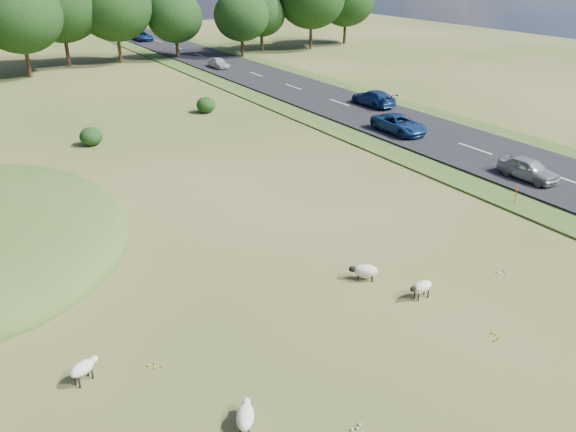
# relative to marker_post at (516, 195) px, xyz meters

# --- Properties ---
(ground) EXTENTS (160.00, 160.00, 0.00)m
(ground) POSITION_rel_marker_post_xyz_m (-14.59, 19.58, -0.60)
(ground) COLOR #344F18
(ground) RESTS_ON ground
(road) EXTENTS (8.00, 150.00, 0.25)m
(road) POSITION_rel_marker_post_xyz_m (5.41, 29.58, -0.47)
(road) COLOR black
(road) RESTS_ON ground
(treeline) EXTENTS (96.28, 14.66, 11.70)m
(treeline) POSITION_rel_marker_post_xyz_m (-15.65, 55.01, 5.97)
(treeline) COLOR black
(treeline) RESTS_ON ground
(shrubs) EXTENTS (23.43, 7.24, 1.47)m
(shrubs) POSITION_rel_marker_post_xyz_m (-17.86, 26.88, 0.10)
(shrubs) COLOR black
(shrubs) RESTS_ON ground
(marker_post) EXTENTS (0.06, 0.06, 1.20)m
(marker_post) POSITION_rel_marker_post_xyz_m (0.00, 0.00, 0.00)
(marker_post) COLOR #D8590C
(marker_post) RESTS_ON ground
(sheep_0) EXTENTS (1.22, 1.08, 0.72)m
(sheep_0) POSITION_rel_marker_post_xyz_m (-12.09, -1.82, -0.15)
(sheep_0) COLOR beige
(sheep_0) RESTS_ON ground
(sheep_1) EXTENTS (1.08, 0.49, 0.78)m
(sheep_1) POSITION_rel_marker_post_xyz_m (-11.05, -4.14, -0.05)
(sheep_1) COLOR beige
(sheep_1) RESTS_ON ground
(sheep_2) EXTENTS (1.11, 0.81, 0.78)m
(sheep_2) POSITION_rel_marker_post_xyz_m (-23.82, -1.98, -0.06)
(sheep_2) COLOR beige
(sheep_2) RESTS_ON ground
(sheep_3) EXTENTS (0.98, 1.22, 0.70)m
(sheep_3) POSITION_rel_marker_post_xyz_m (-20.29, -6.48, -0.16)
(sheep_3) COLOR beige
(sheep_3) RESTS_ON ground
(car_1) EXTENTS (2.20, 4.78, 1.33)m
(car_1) POSITION_rel_marker_post_xyz_m (3.51, 73.46, 0.31)
(car_1) COLOR navy
(car_1) RESTS_ON road
(car_2) EXTENTS (2.21, 4.79, 1.33)m
(car_2) POSITION_rel_marker_post_xyz_m (3.51, 13.42, 0.32)
(car_2) COLOR navy
(car_2) RESTS_ON road
(car_3) EXTENTS (1.52, 3.77, 1.29)m
(car_3) POSITION_rel_marker_post_xyz_m (3.51, 1.88, 0.29)
(car_3) COLOR #9C9FA3
(car_3) RESTS_ON road
(car_4) EXTENTS (1.95, 4.80, 1.39)m
(car_4) POSITION_rel_marker_post_xyz_m (7.31, 89.59, 0.35)
(car_4) COLOR silver
(car_4) RESTS_ON road
(car_5) EXTENTS (1.43, 3.57, 1.22)m
(car_5) POSITION_rel_marker_post_xyz_m (3.51, 45.54, 0.26)
(car_5) COLOR silver
(car_5) RESTS_ON road
(car_6) EXTENTS (1.94, 4.77, 1.38)m
(car_6) POSITION_rel_marker_post_xyz_m (7.31, 21.11, 0.34)
(car_6) COLOR navy
(car_6) RESTS_ON road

